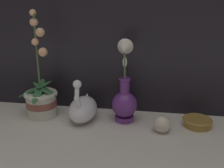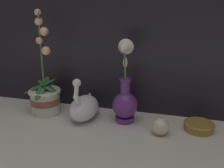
{
  "view_description": "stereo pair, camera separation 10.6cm",
  "coord_description": "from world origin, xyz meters",
  "px_view_note": "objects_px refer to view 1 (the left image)",
  "views": [
    {
      "loc": [
        0.13,
        -0.85,
        0.51
      ],
      "look_at": [
        -0.03,
        0.14,
        0.17
      ],
      "focal_mm": 42.0,
      "sensor_mm": 36.0,
      "label": 1
    },
    {
      "loc": [
        0.23,
        -0.83,
        0.51
      ],
      "look_at": [
        -0.03,
        0.14,
        0.17
      ],
      "focal_mm": 42.0,
      "sensor_mm": 36.0,
      "label": 2
    }
  ],
  "objects_px": {
    "glass_sphere": "(162,124)",
    "amber_dish": "(197,122)",
    "swan_figurine": "(83,108)",
    "orchid_potted_plant": "(41,98)",
    "blue_vase": "(124,96)"
  },
  "relations": [
    {
      "from": "amber_dish",
      "to": "glass_sphere",
      "type": "bearing_deg",
      "value": -152.92
    },
    {
      "from": "swan_figurine",
      "to": "amber_dish",
      "type": "xyz_separation_m",
      "value": [
        0.48,
        0.02,
        -0.04
      ]
    },
    {
      "from": "orchid_potted_plant",
      "to": "blue_vase",
      "type": "distance_m",
      "value": 0.37
    },
    {
      "from": "orchid_potted_plant",
      "to": "amber_dish",
      "type": "distance_m",
      "value": 0.68
    },
    {
      "from": "amber_dish",
      "to": "blue_vase",
      "type": "bearing_deg",
      "value": -179.7
    },
    {
      "from": "swan_figurine",
      "to": "glass_sphere",
      "type": "xyz_separation_m",
      "value": [
        0.33,
        -0.06,
        -0.02
      ]
    },
    {
      "from": "swan_figurine",
      "to": "amber_dish",
      "type": "bearing_deg",
      "value": 2.25
    },
    {
      "from": "glass_sphere",
      "to": "amber_dish",
      "type": "distance_m",
      "value": 0.17
    },
    {
      "from": "glass_sphere",
      "to": "orchid_potted_plant",
      "type": "bearing_deg",
      "value": 172.48
    },
    {
      "from": "orchid_potted_plant",
      "to": "swan_figurine",
      "type": "distance_m",
      "value": 0.2
    },
    {
      "from": "blue_vase",
      "to": "amber_dish",
      "type": "bearing_deg",
      "value": 0.3
    },
    {
      "from": "amber_dish",
      "to": "swan_figurine",
      "type": "bearing_deg",
      "value": -177.75
    },
    {
      "from": "swan_figurine",
      "to": "amber_dish",
      "type": "relative_size",
      "value": 1.69
    },
    {
      "from": "glass_sphere",
      "to": "swan_figurine",
      "type": "bearing_deg",
      "value": 170.45
    },
    {
      "from": "blue_vase",
      "to": "glass_sphere",
      "type": "relative_size",
      "value": 5.2
    }
  ]
}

